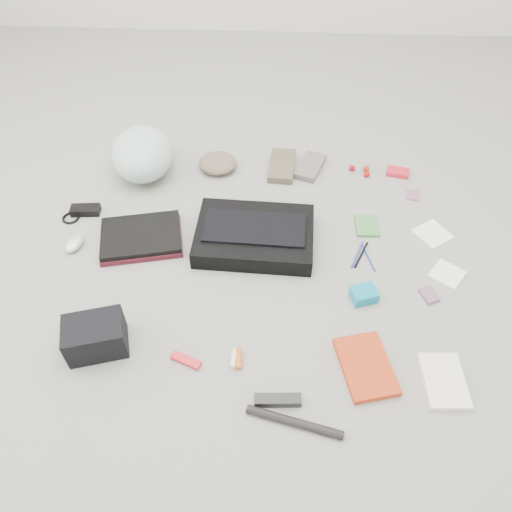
{
  "coord_description": "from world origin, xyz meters",
  "views": [
    {
      "loc": [
        0.06,
        -1.23,
        1.43
      ],
      "look_at": [
        0.0,
        0.0,
        0.05
      ],
      "focal_mm": 35.0,
      "sensor_mm": 36.0,
      "label": 1
    }
  ],
  "objects_px": {
    "laptop": "(141,235)",
    "book_red": "(366,366)",
    "accordion_wallet": "(364,294)",
    "bike_helmet": "(142,154)",
    "messenger_bag": "(255,236)",
    "camera_bag": "(95,336)"
  },
  "relations": [
    {
      "from": "laptop",
      "to": "book_red",
      "type": "relative_size",
      "value": 1.35
    },
    {
      "from": "accordion_wallet",
      "to": "bike_helmet",
      "type": "bearing_deg",
      "value": 125.1
    },
    {
      "from": "messenger_bag",
      "to": "book_red",
      "type": "xyz_separation_m",
      "value": [
        0.38,
        -0.54,
        -0.03
      ]
    },
    {
      "from": "bike_helmet",
      "to": "camera_bag",
      "type": "bearing_deg",
      "value": -98.91
    },
    {
      "from": "messenger_bag",
      "to": "book_red",
      "type": "height_order",
      "value": "messenger_bag"
    },
    {
      "from": "camera_bag",
      "to": "accordion_wallet",
      "type": "relative_size",
      "value": 2.16
    },
    {
      "from": "messenger_bag",
      "to": "camera_bag",
      "type": "distance_m",
      "value": 0.7
    },
    {
      "from": "bike_helmet",
      "to": "accordion_wallet",
      "type": "bearing_deg",
      "value": -46.9
    },
    {
      "from": "bike_helmet",
      "to": "book_red",
      "type": "xyz_separation_m",
      "value": [
        0.9,
        -0.95,
        -0.09
      ]
    },
    {
      "from": "bike_helmet",
      "to": "laptop",
      "type": "bearing_deg",
      "value": -91.42
    },
    {
      "from": "laptop",
      "to": "book_red",
      "type": "bearing_deg",
      "value": -44.42
    },
    {
      "from": "book_red",
      "to": "bike_helmet",
      "type": "bearing_deg",
      "value": 119.51
    },
    {
      "from": "laptop",
      "to": "camera_bag",
      "type": "distance_m",
      "value": 0.49
    },
    {
      "from": "messenger_bag",
      "to": "bike_helmet",
      "type": "bearing_deg",
      "value": 143.43
    },
    {
      "from": "bike_helmet",
      "to": "camera_bag",
      "type": "distance_m",
      "value": 0.92
    },
    {
      "from": "messenger_bag",
      "to": "camera_bag",
      "type": "xyz_separation_m",
      "value": [
        -0.49,
        -0.5,
        0.02
      ]
    },
    {
      "from": "book_red",
      "to": "accordion_wallet",
      "type": "distance_m",
      "value": 0.28
    },
    {
      "from": "bike_helmet",
      "to": "accordion_wallet",
      "type": "distance_m",
      "value": 1.14
    },
    {
      "from": "messenger_bag",
      "to": "accordion_wallet",
      "type": "height_order",
      "value": "messenger_bag"
    },
    {
      "from": "messenger_bag",
      "to": "laptop",
      "type": "relative_size",
      "value": 1.47
    },
    {
      "from": "bike_helmet",
      "to": "camera_bag",
      "type": "relative_size",
      "value": 1.78
    },
    {
      "from": "laptop",
      "to": "book_red",
      "type": "distance_m",
      "value": 0.98
    }
  ]
}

